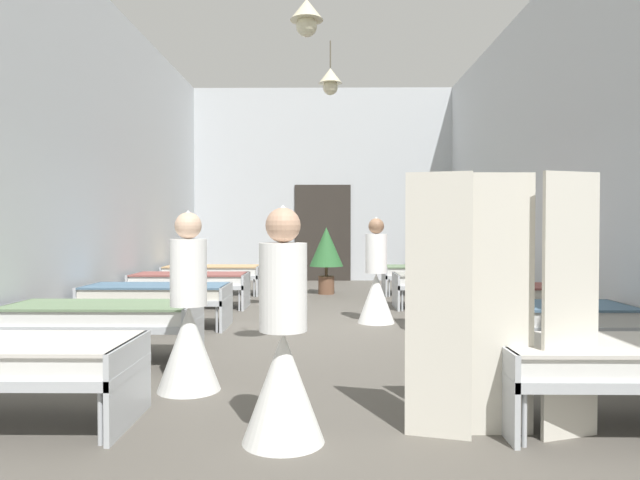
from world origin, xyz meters
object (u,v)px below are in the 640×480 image
at_px(bed_right_row_0, 636,362).
at_px(bed_left_row_2, 157,295).
at_px(bed_right_row_4, 431,273).
at_px(nurse_near_aisle, 189,326).
at_px(nurse_far_aisle, 283,358).
at_px(bed_right_row_3, 452,282).
at_px(bed_left_row_4, 213,272).
at_px(bed_left_row_1, 102,317).
at_px(bed_left_row_3, 190,281).
at_px(bed_right_row_1, 534,318).
at_px(bed_right_row_2, 483,295).
at_px(nurse_mid_aisle, 376,285).
at_px(privacy_screen, 503,305).
at_px(potted_plant, 326,250).

height_order(bed_right_row_0, bed_left_row_2, same).
distance_m(bed_right_row_4, nurse_near_aisle, 7.48).
bearing_deg(nurse_far_aisle, bed_right_row_3, 30.40).
bearing_deg(bed_right_row_4, nurse_far_aisle, -106.61).
height_order(bed_left_row_4, nurse_near_aisle, nurse_near_aisle).
bearing_deg(bed_left_row_2, bed_right_row_4, 41.12).
xyz_separation_m(bed_left_row_1, bed_left_row_3, (0.00, 3.80, 0.00)).
xyz_separation_m(bed_right_row_0, nurse_far_aisle, (-2.35, -0.29, 0.09)).
distance_m(bed_right_row_1, bed_left_row_2, 4.75).
height_order(bed_right_row_1, bed_right_row_2, same).
bearing_deg(bed_right_row_3, nurse_mid_aisle, -132.99).
distance_m(bed_right_row_0, bed_left_row_1, 4.75).
xyz_separation_m(bed_left_row_4, bed_right_row_4, (4.35, 0.00, 0.00)).
xyz_separation_m(bed_left_row_4, privacy_screen, (3.40, -7.79, 0.41)).
height_order(nurse_far_aisle, potted_plant, nurse_far_aisle).
xyz_separation_m(bed_right_row_4, nurse_far_aisle, (-2.35, -7.89, 0.09)).
distance_m(bed_right_row_3, nurse_mid_aisle, 2.03).
relative_size(bed_right_row_1, bed_right_row_4, 1.00).
height_order(bed_left_row_2, nurse_far_aisle, nurse_far_aisle).
bearing_deg(potted_plant, privacy_screen, -81.79).
distance_m(bed_right_row_1, potted_plant, 6.17).
relative_size(bed_left_row_3, potted_plant, 1.41).
distance_m(bed_left_row_4, privacy_screen, 8.51).
xyz_separation_m(bed_right_row_0, bed_right_row_4, (0.00, 7.60, 0.00)).
relative_size(bed_left_row_2, nurse_near_aisle, 1.28).
distance_m(bed_left_row_1, potted_plant, 6.23).
distance_m(bed_left_row_2, bed_left_row_3, 1.90).
bearing_deg(nurse_mid_aisle, bed_left_row_4, -99.30).
relative_size(bed_right_row_2, bed_left_row_3, 1.00).
distance_m(bed_left_row_3, bed_left_row_4, 1.90).
xyz_separation_m(bed_left_row_3, privacy_screen, (3.40, -5.89, 0.41)).
xyz_separation_m(bed_left_row_1, bed_right_row_1, (4.35, 0.00, 0.00)).
xyz_separation_m(bed_right_row_0, bed_left_row_3, (-4.35, 5.70, 0.00)).
height_order(bed_right_row_0, bed_right_row_2, same).
distance_m(bed_right_row_1, bed_left_row_3, 5.78).
distance_m(bed_right_row_0, bed_right_row_4, 7.60).
distance_m(bed_right_row_0, bed_left_row_2, 5.78).
height_order(bed_right_row_2, nurse_near_aisle, nurse_near_aisle).
relative_size(bed_right_row_1, potted_plant, 1.41).
xyz_separation_m(bed_left_row_4, nurse_mid_aisle, (2.97, -3.39, 0.09)).
distance_m(bed_right_row_3, nurse_far_aisle, 6.44).
relative_size(bed_right_row_1, bed_right_row_2, 1.00).
height_order(bed_right_row_4, nurse_far_aisle, nurse_far_aisle).
xyz_separation_m(bed_right_row_1, potted_plant, (-2.09, 5.79, 0.44)).
distance_m(bed_left_row_2, nurse_far_aisle, 4.56).
bearing_deg(bed_left_row_1, privacy_screen, -31.50).
bearing_deg(bed_right_row_4, bed_right_row_1, -90.00).
bearing_deg(bed_right_row_0, bed_right_row_3, 90.00).
relative_size(bed_right_row_4, nurse_near_aisle, 1.28).
bearing_deg(bed_left_row_4, bed_right_row_0, -60.20).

